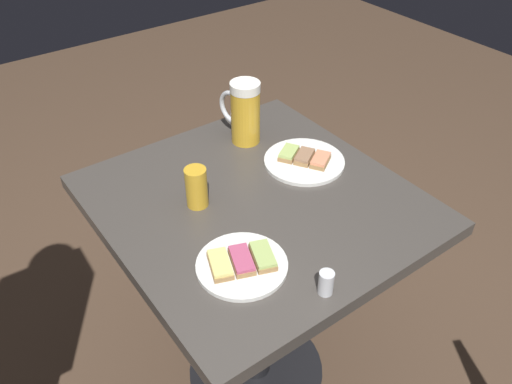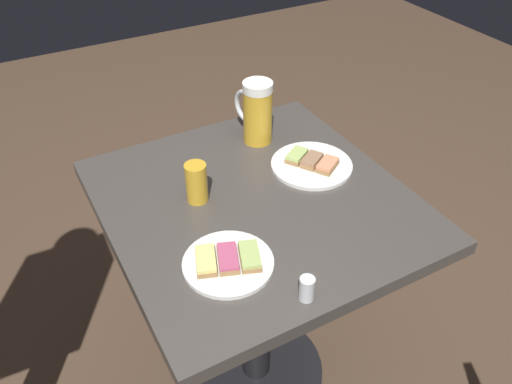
{
  "view_description": "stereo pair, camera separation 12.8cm",
  "coord_description": "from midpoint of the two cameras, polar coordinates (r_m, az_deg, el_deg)",
  "views": [
    {
      "loc": [
        -0.81,
        0.59,
        1.54
      ],
      "look_at": [
        0.0,
        0.0,
        0.75
      ],
      "focal_mm": 36.69,
      "sensor_mm": 36.0,
      "label": 1
    },
    {
      "loc": [
        -0.88,
        0.49,
        1.54
      ],
      "look_at": [
        0.0,
        0.0,
        0.75
      ],
      "focal_mm": 36.69,
      "sensor_mm": 36.0,
      "label": 2
    }
  ],
  "objects": [
    {
      "name": "ground_plane",
      "position": [
        1.84,
        -2.1,
        -18.92
      ],
      "size": [
        6.0,
        6.0,
        0.0
      ],
      "primitive_type": "plane",
      "color": "#4C3828"
    },
    {
      "name": "cafe_table",
      "position": [
        1.4,
        -2.63,
        -5.99
      ],
      "size": [
        0.75,
        0.72,
        0.73
      ],
      "color": "black",
      "rests_on": "ground_plane"
    },
    {
      "name": "plate_near",
      "position": [
        1.11,
        -4.87,
        -7.92
      ],
      "size": [
        0.2,
        0.2,
        0.03
      ],
      "color": "white",
      "rests_on": "cafe_table"
    },
    {
      "name": "plate_far",
      "position": [
        1.41,
        2.71,
        3.4
      ],
      "size": [
        0.22,
        0.22,
        0.03
      ],
      "color": "white",
      "rests_on": "cafe_table"
    },
    {
      "name": "beer_mug",
      "position": [
        1.47,
        -3.84,
        8.62
      ],
      "size": [
        0.14,
        0.08,
        0.18
      ],
      "color": "gold",
      "rests_on": "cafe_table"
    },
    {
      "name": "beer_glass_small",
      "position": [
        1.26,
        -9.42,
        0.4
      ],
      "size": [
        0.05,
        0.05,
        0.1
      ],
      "primitive_type": "cylinder",
      "color": "gold",
      "rests_on": "cafe_table"
    },
    {
      "name": "salt_shaker",
      "position": [
        1.05,
        4.17,
        -10.0
      ],
      "size": [
        0.03,
        0.03,
        0.05
      ],
      "primitive_type": "cylinder",
      "color": "silver",
      "rests_on": "cafe_table"
    }
  ]
}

